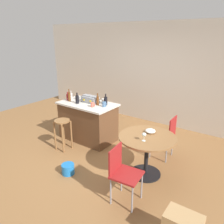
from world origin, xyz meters
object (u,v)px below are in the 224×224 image
bottle_0 (68,97)px  cup_1 (77,97)px  wooden_stool (63,128)px  folding_chair_near (166,134)px  serving_bowl (150,131)px  bottle_3 (69,97)px  dining_table (147,146)px  wine_glass (144,135)px  cup_3 (103,101)px  toolbox (90,99)px  folding_chair_far (122,171)px  cup_0 (104,104)px  cup_2 (93,105)px  bottle_1 (77,99)px  bottle_2 (98,101)px  kitchen_island (88,121)px  plastic_bucket (68,169)px  bottle_4 (106,101)px  bottle_5 (71,96)px

bottle_0 → cup_1: bearing=58.0°
wooden_stool → folding_chair_near: bearing=26.1°
folding_chair_near → serving_bowl: bearing=-97.0°
bottle_3 → folding_chair_near: bearing=9.7°
dining_table → wine_glass: bearing=-82.3°
dining_table → cup_3: bearing=154.7°
toolbox → folding_chair_far: bearing=-37.1°
cup_0 → cup_2: size_ratio=1.08×
cup_2 → cup_0: bearing=38.7°
bottle_1 → bottle_2: bearing=20.8°
dining_table → bottle_2: (-1.49, 0.50, 0.43)m
cup_3 → serving_bowl: (1.45, -0.54, -0.17)m
folding_chair_near → bottle_0: (-2.35, -0.35, 0.44)m
kitchen_island → wine_glass: kitchen_island is taller
bottle_3 → cup_2: size_ratio=2.55×
cup_2 → cup_3: same height
bottle_2 → plastic_bucket: size_ratio=1.18×
wine_glass → plastic_bucket: bearing=-151.7°
kitchen_island → cup_1: 0.64m
dining_table → cup_1: bearing=165.2°
toolbox → bottle_4: 0.40m
wooden_stool → cup_0: (0.58, 0.70, 0.46)m
bottle_1 → plastic_bucket: bearing=-54.3°
bottle_5 → cup_2: bottle_5 is taller
dining_table → bottle_3: size_ratio=3.37×
kitchen_island → cup_2: bearing=-26.4°
toolbox → plastic_bucket: (0.62, -1.35, -0.88)m
dining_table → cup_1: size_ratio=9.04×
kitchen_island → bottle_0: bottle_0 is taller
wooden_stool → cup_1: 0.96m
kitchen_island → folding_chair_near: kitchen_island is taller
toolbox → cup_0: size_ratio=3.19×
wooden_stool → bottle_1: 0.74m
bottle_2 → bottle_5: bottle_2 is taller
cup_2 → bottle_1: bearing=-179.3°
bottle_1 → wine_glass: (1.97, -0.51, -0.14)m
cup_3 → plastic_bucket: size_ratio=0.52×
folding_chair_near → bottle_3: (-2.25, -0.38, 0.48)m
folding_chair_far → bottle_2: bottle_2 is taller
folding_chair_far → cup_0: bearing=135.9°
folding_chair_far → bottle_4: bearing=134.3°
wooden_stool → cup_3: (0.40, 0.91, 0.46)m
folding_chair_near → bottle_5: size_ratio=4.03×
folding_chair_far → cup_0: size_ratio=6.99×
bottle_1 → bottle_3: size_ratio=0.86×
toolbox → bottle_2: bearing=-11.4°
cup_2 → folding_chair_near: bearing=14.6°
bottle_5 → plastic_bucket: 1.93m
kitchen_island → folding_chair_far: 2.19m
bottle_3 → dining_table: bearing=-8.9°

